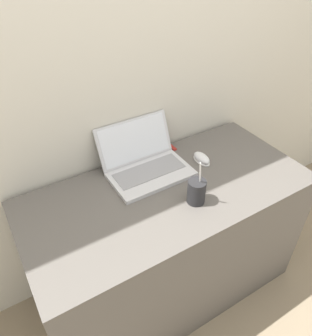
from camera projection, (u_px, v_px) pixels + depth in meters
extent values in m
plane|color=gray|center=(198.00, 329.00, 1.75)|extent=(12.00, 12.00, 0.00)
cube|color=silver|center=(127.00, 59.00, 1.43)|extent=(7.00, 0.04, 2.50)
cube|color=#5B5651|center=(167.00, 243.00, 1.73)|extent=(1.35, 0.63, 0.75)
cube|color=silver|center=(151.00, 174.00, 1.57)|extent=(0.39, 0.23, 0.02)
cube|color=gray|center=(149.00, 171.00, 1.57)|extent=(0.34, 0.13, 0.00)
cube|color=silver|center=(135.00, 140.00, 1.61)|extent=(0.39, 0.09, 0.20)
cube|color=white|center=(135.00, 140.00, 1.61)|extent=(0.36, 0.08, 0.18)
cylinder|color=#232326|center=(196.00, 192.00, 1.40)|extent=(0.08, 0.08, 0.11)
cylinder|color=black|center=(197.00, 182.00, 1.37)|extent=(0.07, 0.07, 0.01)
cylinder|color=white|center=(200.00, 178.00, 1.35)|extent=(0.04, 0.03, 0.19)
ellipsoid|color=white|center=(201.00, 161.00, 1.67)|extent=(0.06, 0.11, 0.01)
ellipsoid|color=silver|center=(202.00, 158.00, 1.66)|extent=(0.05, 0.11, 0.04)
cube|color=#B2261E|center=(172.00, 147.00, 1.76)|extent=(0.02, 0.06, 0.01)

